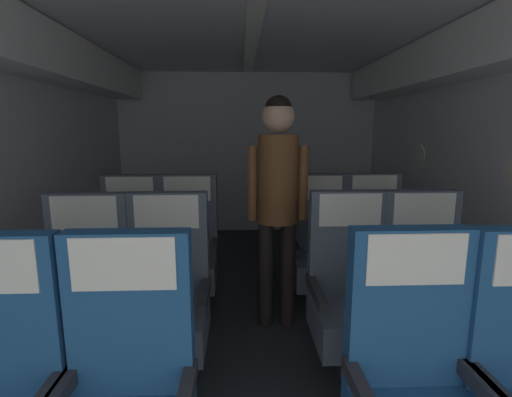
{
  "coord_description": "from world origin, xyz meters",
  "views": [
    {
      "loc": [
        -0.11,
        0.4,
        1.44
      ],
      "look_at": [
        0.02,
        3.48,
        0.87
      ],
      "focal_mm": 26.19,
      "sensor_mm": 36.0,
      "label": 1
    }
  ],
  "objects_px": {
    "seat_b_left_aisle": "(167,301)",
    "flight_attendant": "(278,188)",
    "seat_b_right_window": "(351,297)",
    "seat_b_right_aisle": "(425,296)",
    "seat_c_left_window": "(130,254)",
    "seat_c_right_aisle": "(375,250)",
    "seat_b_left_window": "(85,303)",
    "seat_c_left_aisle": "(188,253)",
    "seat_c_right_window": "(320,251)"
  },
  "relations": [
    {
      "from": "seat_b_left_aisle",
      "to": "flight_attendant",
      "type": "relative_size",
      "value": 0.64
    },
    {
      "from": "seat_b_right_window",
      "to": "flight_attendant",
      "type": "distance_m",
      "value": 0.88
    },
    {
      "from": "seat_b_left_aisle",
      "to": "flight_attendant",
      "type": "height_order",
      "value": "flight_attendant"
    },
    {
      "from": "seat_b_right_aisle",
      "to": "seat_c_left_window",
      "type": "xyz_separation_m",
      "value": [
        -2.01,
        0.86,
        0.0
      ]
    },
    {
      "from": "seat_b_right_window",
      "to": "seat_c_left_window",
      "type": "relative_size",
      "value": 1.0
    },
    {
      "from": "seat_c_left_window",
      "to": "seat_c_right_aisle",
      "type": "height_order",
      "value": "same"
    },
    {
      "from": "seat_b_right_aisle",
      "to": "seat_c_left_window",
      "type": "height_order",
      "value": "same"
    },
    {
      "from": "seat_b_right_aisle",
      "to": "seat_b_right_window",
      "type": "bearing_deg",
      "value": 179.49
    },
    {
      "from": "seat_b_left_window",
      "to": "seat_b_right_window",
      "type": "height_order",
      "value": "same"
    },
    {
      "from": "seat_b_left_aisle",
      "to": "seat_c_left_window",
      "type": "bearing_deg",
      "value": 118.08
    },
    {
      "from": "seat_b_right_window",
      "to": "flight_attendant",
      "type": "relative_size",
      "value": 0.64
    },
    {
      "from": "seat_b_left_window",
      "to": "seat_c_left_aisle",
      "type": "relative_size",
      "value": 1.0
    },
    {
      "from": "seat_b_left_aisle",
      "to": "seat_b_right_window",
      "type": "bearing_deg",
      "value": 0.25
    },
    {
      "from": "seat_b_left_window",
      "to": "seat_c_left_aisle",
      "type": "distance_m",
      "value": 1.0
    },
    {
      "from": "seat_c_left_window",
      "to": "seat_c_right_aisle",
      "type": "distance_m",
      "value": 2.02
    },
    {
      "from": "seat_b_left_window",
      "to": "seat_c_right_window",
      "type": "bearing_deg",
      "value": 29.33
    },
    {
      "from": "seat_c_left_aisle",
      "to": "flight_attendant",
      "type": "height_order",
      "value": "flight_attendant"
    },
    {
      "from": "seat_c_right_aisle",
      "to": "flight_attendant",
      "type": "xyz_separation_m",
      "value": [
        -0.86,
        -0.36,
        0.59
      ]
    },
    {
      "from": "flight_attendant",
      "to": "seat_c_left_aisle",
      "type": "bearing_deg",
      "value": -26.28
    },
    {
      "from": "seat_b_right_window",
      "to": "seat_c_left_window",
      "type": "xyz_separation_m",
      "value": [
        -1.56,
        0.86,
        0.0
      ]
    },
    {
      "from": "seat_b_right_aisle",
      "to": "flight_attendant",
      "type": "xyz_separation_m",
      "value": [
        -0.85,
        0.52,
        0.59
      ]
    },
    {
      "from": "seat_b_left_aisle",
      "to": "flight_attendant",
      "type": "xyz_separation_m",
      "value": [
        0.7,
        0.52,
        0.59
      ]
    },
    {
      "from": "seat_b_right_window",
      "to": "seat_c_left_aisle",
      "type": "relative_size",
      "value": 1.0
    },
    {
      "from": "seat_c_left_window",
      "to": "seat_c_right_aisle",
      "type": "bearing_deg",
      "value": 0.47
    },
    {
      "from": "flight_attendant",
      "to": "seat_b_left_aisle",
      "type": "bearing_deg",
      "value": 36.8
    },
    {
      "from": "seat_b_right_aisle",
      "to": "seat_c_right_aisle",
      "type": "bearing_deg",
      "value": 89.39
    },
    {
      "from": "seat_c_right_window",
      "to": "flight_attendant",
      "type": "bearing_deg",
      "value": -138.57
    },
    {
      "from": "seat_b_left_window",
      "to": "seat_c_left_window",
      "type": "distance_m",
      "value": 0.87
    },
    {
      "from": "seat_c_left_window",
      "to": "seat_c_left_aisle",
      "type": "height_order",
      "value": "same"
    },
    {
      "from": "seat_b_right_aisle",
      "to": "seat_c_left_aisle",
      "type": "relative_size",
      "value": 1.0
    },
    {
      "from": "seat_c_left_window",
      "to": "seat_c_left_aisle",
      "type": "distance_m",
      "value": 0.46
    },
    {
      "from": "seat_b_left_aisle",
      "to": "seat_b_right_window",
      "type": "distance_m",
      "value": 1.1
    },
    {
      "from": "seat_b_left_aisle",
      "to": "seat_c_left_aisle",
      "type": "bearing_deg",
      "value": 89.85
    },
    {
      "from": "seat_b_right_window",
      "to": "seat_c_left_window",
      "type": "bearing_deg",
      "value": 151.13
    },
    {
      "from": "seat_b_left_aisle",
      "to": "seat_b_left_window",
      "type": "bearing_deg",
      "value": -178.72
    },
    {
      "from": "seat_b_left_aisle",
      "to": "seat_c_right_window",
      "type": "relative_size",
      "value": 1.0
    },
    {
      "from": "seat_b_left_window",
      "to": "seat_c_right_aisle",
      "type": "height_order",
      "value": "same"
    },
    {
      "from": "seat_c_right_window",
      "to": "seat_c_right_aisle",
      "type": "bearing_deg",
      "value": 1.53
    },
    {
      "from": "seat_b_right_window",
      "to": "seat_b_left_window",
      "type": "bearing_deg",
      "value": -179.44
    },
    {
      "from": "seat_c_left_window",
      "to": "flight_attendant",
      "type": "bearing_deg",
      "value": -16.43
    },
    {
      "from": "seat_c_left_aisle",
      "to": "seat_c_right_window",
      "type": "xyz_separation_m",
      "value": [
        1.09,
        0.0,
        0.0
      ]
    },
    {
      "from": "seat_c_right_aisle",
      "to": "seat_c_left_window",
      "type": "bearing_deg",
      "value": -179.53
    },
    {
      "from": "seat_c_left_window",
      "to": "seat_c_right_aisle",
      "type": "xyz_separation_m",
      "value": [
        2.02,
        0.02,
        0.0
      ]
    },
    {
      "from": "seat_b_left_window",
      "to": "flight_attendant",
      "type": "relative_size",
      "value": 0.64
    },
    {
      "from": "seat_b_left_window",
      "to": "seat_b_left_aisle",
      "type": "height_order",
      "value": "same"
    },
    {
      "from": "seat_b_left_window",
      "to": "seat_c_left_window",
      "type": "height_order",
      "value": "same"
    },
    {
      "from": "flight_attendant",
      "to": "seat_b_right_aisle",
      "type": "bearing_deg",
      "value": 148.59
    },
    {
      "from": "seat_b_left_window",
      "to": "seat_b_right_aisle",
      "type": "relative_size",
      "value": 1.0
    },
    {
      "from": "seat_b_left_window",
      "to": "flight_attendant",
      "type": "bearing_deg",
      "value": 24.44
    },
    {
      "from": "seat_b_right_aisle",
      "to": "seat_b_left_window",
      "type": "bearing_deg",
      "value": -179.68
    }
  ]
}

